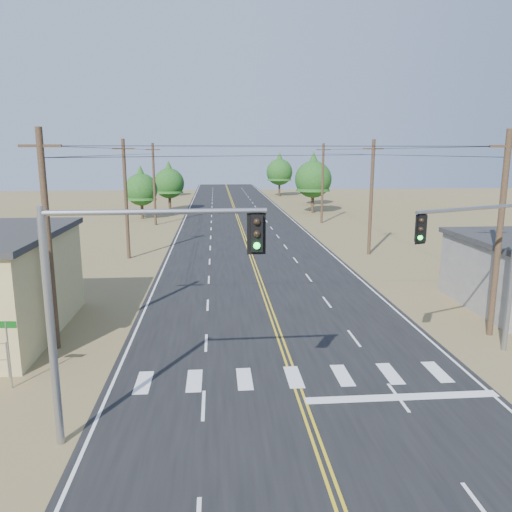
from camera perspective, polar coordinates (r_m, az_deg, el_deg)
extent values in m
cube|color=black|center=(41.63, -0.36, -0.57)|extent=(15.00, 200.00, 0.02)
cylinder|color=gray|center=(22.81, -26.52, -10.55)|extent=(0.06, 0.06, 1.50)
cylinder|color=#4C3826|center=(24.06, -22.64, 1.46)|extent=(0.30, 0.30, 10.00)
cube|color=#4C3826|center=(23.74, -23.46, 11.48)|extent=(1.80, 0.12, 0.12)
cylinder|color=#4C3826|center=(43.37, -14.64, 6.22)|extent=(0.30, 0.30, 10.00)
cube|color=#4C3826|center=(43.19, -14.93, 11.77)|extent=(1.80, 0.12, 0.12)
cylinder|color=#4C3826|center=(63.10, -11.56, 8.01)|extent=(0.30, 0.30, 10.00)
cube|color=#4C3826|center=(62.98, -11.72, 11.82)|extent=(1.80, 0.12, 0.12)
cylinder|color=#4C3826|center=(26.60, 26.04, 2.08)|extent=(0.30, 0.30, 10.00)
cube|color=#4C3826|center=(26.30, 26.88, 11.13)|extent=(1.80, 0.12, 0.12)
cylinder|color=#4C3826|center=(44.82, 13.02, 6.47)|extent=(0.30, 0.30, 10.00)
cube|color=#4C3826|center=(44.65, 13.28, 11.85)|extent=(1.80, 0.12, 0.12)
cylinder|color=#4C3826|center=(64.11, 7.61, 8.20)|extent=(0.30, 0.30, 10.00)
cube|color=#4C3826|center=(63.99, 7.71, 11.95)|extent=(1.80, 0.12, 0.12)
cylinder|color=gray|center=(16.27, -22.33, -8.41)|extent=(0.24, 0.24, 7.14)
cylinder|color=gray|center=(15.46, -23.36, 4.14)|extent=(0.18, 0.18, 0.61)
cylinder|color=gray|center=(14.80, -11.34, 4.97)|extent=(6.47, 0.28, 0.16)
cube|color=black|center=(14.89, 0.05, 2.67)|extent=(0.36, 0.31, 1.12)
sphere|color=black|center=(14.66, 0.10, 3.93)|extent=(0.20, 0.20, 0.20)
sphere|color=black|center=(14.71, 0.10, 2.55)|extent=(0.20, 0.20, 0.20)
sphere|color=#0CE533|center=(14.77, 0.09, 1.19)|extent=(0.20, 0.20, 0.20)
cylinder|color=gray|center=(25.02, 27.14, -2.55)|extent=(0.23, 0.23, 6.60)
cylinder|color=gray|center=(22.04, 23.41, 5.00)|extent=(5.63, 2.55, 0.15)
cube|color=black|center=(20.05, 18.32, 3.01)|extent=(0.42, 0.39, 1.04)
sphere|color=black|center=(19.84, 18.38, 3.88)|extent=(0.19, 0.19, 0.19)
sphere|color=black|center=(19.88, 18.32, 2.94)|extent=(0.19, 0.19, 0.19)
sphere|color=#0CE533|center=(19.93, 18.26, 2.00)|extent=(0.19, 0.19, 0.19)
cylinder|color=gray|center=(21.56, -26.39, -10.14)|extent=(0.06, 0.06, 2.68)
cube|color=#0A4C12|center=(21.16, -26.70, -7.03)|extent=(0.80, 0.10, 0.27)
cylinder|color=#3F2D1E|center=(69.61, -12.88, 5.23)|extent=(0.42, 0.42, 2.60)
cone|color=#184E16|center=(69.30, -13.02, 8.19)|extent=(4.04, 4.04, 4.62)
sphere|color=#184E16|center=(69.36, -12.99, 7.42)|extent=(4.33, 4.33, 4.33)
cylinder|color=#3F2D1E|center=(78.39, -9.83, 6.12)|extent=(0.43, 0.43, 2.75)
cone|color=#184E16|center=(78.12, -9.93, 8.91)|extent=(4.28, 4.28, 4.90)
sphere|color=#184E16|center=(78.17, -9.90, 8.18)|extent=(4.59, 4.59, 4.59)
cylinder|color=#3F2D1E|center=(104.63, -9.98, 7.40)|extent=(0.41, 0.41, 2.35)
cone|color=#184E16|center=(104.44, -10.05, 9.18)|extent=(3.65, 3.65, 4.17)
sphere|color=#184E16|center=(104.48, -10.03, 8.71)|extent=(3.91, 3.91, 3.91)
cylinder|color=#3F2D1E|center=(75.04, 6.49, 6.15)|extent=(0.41, 0.41, 3.24)
cone|color=#184E16|center=(74.73, 6.57, 9.59)|extent=(5.05, 5.05, 5.77)
sphere|color=#184E16|center=(74.79, 6.55, 8.70)|extent=(5.41, 5.41, 5.41)
cylinder|color=#3F2D1E|center=(86.80, 6.44, 6.73)|extent=(0.43, 0.43, 2.67)
cone|color=#184E16|center=(86.55, 6.50, 9.17)|extent=(4.15, 4.15, 4.74)
sphere|color=#184E16|center=(86.60, 6.48, 8.53)|extent=(4.45, 4.45, 4.45)
cylinder|color=#3F2D1E|center=(103.48, 2.68, 7.75)|extent=(0.42, 0.42, 3.19)
cone|color=#184E16|center=(103.26, 2.70, 10.20)|extent=(4.97, 4.97, 5.67)
sphere|color=#184E16|center=(103.30, 2.70, 9.56)|extent=(5.32, 5.32, 5.32)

